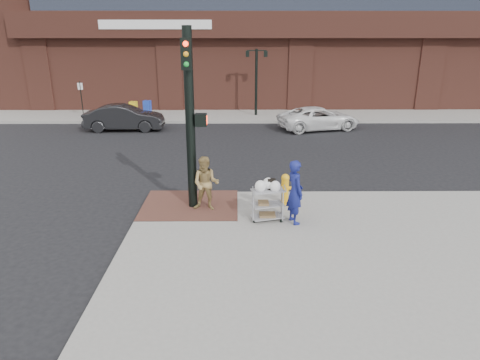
{
  "coord_description": "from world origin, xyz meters",
  "views": [
    {
      "loc": [
        0.77,
        -10.85,
        4.89
      ],
      "look_at": [
        0.87,
        -0.08,
        1.25
      ],
      "focal_mm": 32.0,
      "sensor_mm": 36.0,
      "label": 1
    }
  ],
  "objects_px": {
    "sedan_dark": "(124,118)",
    "utility_cart": "(268,202)",
    "pedestrian_tan": "(206,184)",
    "minivan_white": "(319,118)",
    "woman_blue": "(295,192)",
    "fire_hydrant": "(285,189)",
    "traffic_signal_pole": "(191,115)",
    "lamp_post": "(256,75)"
  },
  "relations": [
    {
      "from": "sedan_dark",
      "to": "utility_cart",
      "type": "height_order",
      "value": "sedan_dark"
    },
    {
      "from": "traffic_signal_pole",
      "to": "utility_cart",
      "type": "distance_m",
      "value": 3.15
    },
    {
      "from": "sedan_dark",
      "to": "traffic_signal_pole",
      "type": "bearing_deg",
      "value": -158.84
    },
    {
      "from": "pedestrian_tan",
      "to": "utility_cart",
      "type": "height_order",
      "value": "pedestrian_tan"
    },
    {
      "from": "utility_cart",
      "to": "traffic_signal_pole",
      "type": "bearing_deg",
      "value": 154.7
    },
    {
      "from": "sedan_dark",
      "to": "utility_cart",
      "type": "bearing_deg",
      "value": -152.62
    },
    {
      "from": "woman_blue",
      "to": "fire_hydrant",
      "type": "height_order",
      "value": "woman_blue"
    },
    {
      "from": "pedestrian_tan",
      "to": "minivan_white",
      "type": "distance_m",
      "value": 12.91
    },
    {
      "from": "utility_cart",
      "to": "lamp_post",
      "type": "bearing_deg",
      "value": 88.6
    },
    {
      "from": "woman_blue",
      "to": "sedan_dark",
      "type": "height_order",
      "value": "woman_blue"
    },
    {
      "from": "minivan_white",
      "to": "utility_cart",
      "type": "relative_size",
      "value": 3.8
    },
    {
      "from": "lamp_post",
      "to": "traffic_signal_pole",
      "type": "height_order",
      "value": "traffic_signal_pole"
    },
    {
      "from": "woman_blue",
      "to": "fire_hydrant",
      "type": "relative_size",
      "value": 1.86
    },
    {
      "from": "traffic_signal_pole",
      "to": "fire_hydrant",
      "type": "relative_size",
      "value": 5.39
    },
    {
      "from": "minivan_white",
      "to": "sedan_dark",
      "type": "bearing_deg",
      "value": 75.33
    },
    {
      "from": "traffic_signal_pole",
      "to": "utility_cart",
      "type": "height_order",
      "value": "traffic_signal_pole"
    },
    {
      "from": "lamp_post",
      "to": "pedestrian_tan",
      "type": "distance_m",
      "value": 15.68
    },
    {
      "from": "woman_blue",
      "to": "pedestrian_tan",
      "type": "height_order",
      "value": "woman_blue"
    },
    {
      "from": "traffic_signal_pole",
      "to": "minivan_white",
      "type": "xyz_separation_m",
      "value": [
        5.75,
        11.51,
        -2.21
      ]
    },
    {
      "from": "woman_blue",
      "to": "minivan_white",
      "type": "bearing_deg",
      "value": -31.38
    },
    {
      "from": "sedan_dark",
      "to": "pedestrian_tan",
      "type": "bearing_deg",
      "value": -157.63
    },
    {
      "from": "minivan_white",
      "to": "utility_cart",
      "type": "xyz_separation_m",
      "value": [
        -3.67,
        -12.5,
        0.06
      ]
    },
    {
      "from": "lamp_post",
      "to": "utility_cart",
      "type": "distance_m",
      "value": 16.33
    },
    {
      "from": "utility_cart",
      "to": "pedestrian_tan",
      "type": "bearing_deg",
      "value": 155.82
    },
    {
      "from": "woman_blue",
      "to": "minivan_white",
      "type": "relative_size",
      "value": 0.39
    },
    {
      "from": "lamp_post",
      "to": "minivan_white",
      "type": "distance_m",
      "value": 5.34
    },
    {
      "from": "pedestrian_tan",
      "to": "utility_cart",
      "type": "relative_size",
      "value": 1.34
    },
    {
      "from": "woman_blue",
      "to": "lamp_post",
      "type": "bearing_deg",
      "value": -17.09
    },
    {
      "from": "lamp_post",
      "to": "pedestrian_tan",
      "type": "bearing_deg",
      "value": -97.71
    },
    {
      "from": "traffic_signal_pole",
      "to": "minivan_white",
      "type": "height_order",
      "value": "traffic_signal_pole"
    },
    {
      "from": "woman_blue",
      "to": "utility_cart",
      "type": "relative_size",
      "value": 1.48
    },
    {
      "from": "minivan_white",
      "to": "pedestrian_tan",
      "type": "bearing_deg",
      "value": 140.04
    },
    {
      "from": "fire_hydrant",
      "to": "utility_cart",
      "type": "bearing_deg",
      "value": -116.82
    },
    {
      "from": "lamp_post",
      "to": "woman_blue",
      "type": "height_order",
      "value": "lamp_post"
    },
    {
      "from": "minivan_white",
      "to": "utility_cart",
      "type": "distance_m",
      "value": 13.02
    },
    {
      "from": "pedestrian_tan",
      "to": "utility_cart",
      "type": "bearing_deg",
      "value": -16.27
    },
    {
      "from": "woman_blue",
      "to": "minivan_white",
      "type": "height_order",
      "value": "woman_blue"
    },
    {
      "from": "traffic_signal_pole",
      "to": "minivan_white",
      "type": "distance_m",
      "value": 13.06
    },
    {
      "from": "pedestrian_tan",
      "to": "minivan_white",
      "type": "height_order",
      "value": "pedestrian_tan"
    },
    {
      "from": "minivan_white",
      "to": "woman_blue",
      "type": "bearing_deg",
      "value": 151.39
    },
    {
      "from": "lamp_post",
      "to": "woman_blue",
      "type": "relative_size",
      "value": 2.32
    },
    {
      "from": "woman_blue",
      "to": "pedestrian_tan",
      "type": "xyz_separation_m",
      "value": [
        -2.4,
        0.91,
        -0.08
      ]
    }
  ]
}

